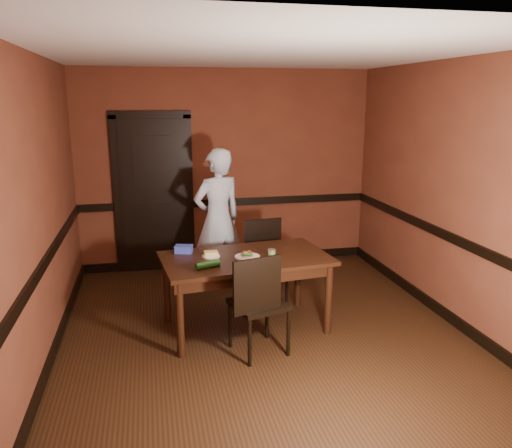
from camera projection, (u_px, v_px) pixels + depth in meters
name	position (u px, v px, depth m)	size (l,w,h in m)	color
floor	(263.00, 333.00, 5.04)	(4.00, 4.50, 0.01)	black
ceiling	(264.00, 52.00, 4.39)	(4.00, 4.50, 0.01)	silver
wall_back	(227.00, 170.00, 6.85)	(4.00, 0.02, 2.70)	brown
wall_front	(362.00, 287.00, 2.58)	(4.00, 0.02, 2.70)	brown
wall_left	(39.00, 212.00, 4.31)	(0.02, 4.50, 2.70)	brown
wall_right	(453.00, 194.00, 5.13)	(0.02, 4.50, 2.70)	brown
dado_back	(227.00, 202.00, 6.94)	(4.00, 0.03, 0.10)	black
dado_left	(46.00, 261.00, 4.42)	(0.03, 4.50, 0.10)	black
dado_right	(448.00, 236.00, 5.23)	(0.03, 4.50, 0.10)	black
baseboard_back	(228.00, 260.00, 7.15)	(4.00, 0.03, 0.12)	black
baseboard_left	(55.00, 347.00, 4.62)	(0.03, 4.50, 0.12)	black
baseboard_right	(440.00, 310.00, 5.44)	(0.03, 4.50, 0.12)	black
door	(154.00, 192.00, 6.67)	(1.05, 0.07, 2.20)	black
dining_table	(246.00, 293.00, 5.07)	(1.65, 0.93, 0.77)	black
chair_far	(265.00, 264.00, 5.65)	(0.45, 0.45, 0.96)	black
chair_near	(259.00, 302.00, 4.56)	(0.46, 0.46, 0.98)	black
person	(218.00, 219.00, 6.09)	(0.63, 0.42, 1.74)	silver
sandwich_plate	(247.00, 256.00, 4.93)	(0.25, 0.25, 0.06)	white
sauce_jar	(272.00, 254.00, 4.91)	(0.08, 0.08, 0.09)	#577E39
cheese_saucer	(211.00, 255.00, 4.96)	(0.18, 0.18, 0.06)	white
food_tub	(184.00, 249.00, 5.09)	(0.21, 0.17, 0.08)	blue
wrapped_veg	(208.00, 265.00, 4.63)	(0.07, 0.07, 0.23)	#1A4C16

